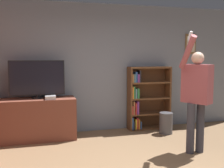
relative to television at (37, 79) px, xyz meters
The scene contains 7 objects.
wall_back 1.53m from the television, 11.87° to the left, with size 6.60×0.09×2.70m.
tv_ledge 0.78m from the television, 90.00° to the right, with size 1.41×0.54×0.80m.
television is the anchor object (origin of this frame).
game_console 0.44m from the television, 34.62° to the right, with size 0.19×0.23×0.07m.
bookshelf 2.33m from the television, ahead, with size 0.94×0.28×1.38m.
person 2.91m from the television, 29.74° to the right, with size 0.60×0.57×1.98m.
waste_bin 2.75m from the television, ahead, with size 0.27×0.27×0.44m.
Camera 1 is at (-1.40, -2.84, 1.60)m, focal length 42.00 mm.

